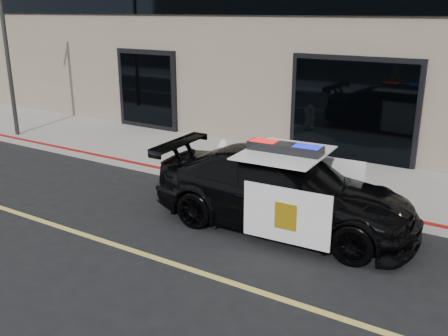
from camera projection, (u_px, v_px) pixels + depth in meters
The scene contains 5 objects.
ground at pixel (259, 292), 7.40m from camera, with size 120.00×120.00×0.00m, color black.
sidewalk_n at pixel (366, 186), 11.62m from camera, with size 60.00×3.50×0.15m, color gray.
police_car at pixel (284, 190), 9.42m from camera, with size 2.62×5.27×1.66m.
fire_hydrant at pixel (223, 157), 12.24m from camera, with size 0.38×0.53×0.84m.
street_light at pixel (5, 54), 15.26m from camera, with size 0.13×1.18×4.63m.
Camera 1 is at (3.01, -5.77, 4.01)m, focal length 40.00 mm.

